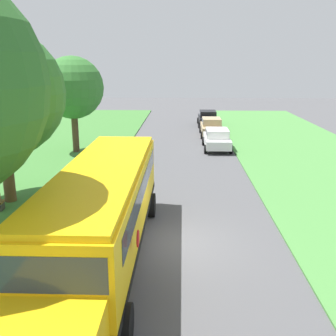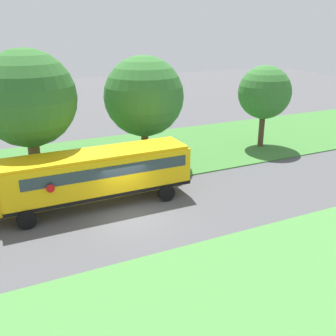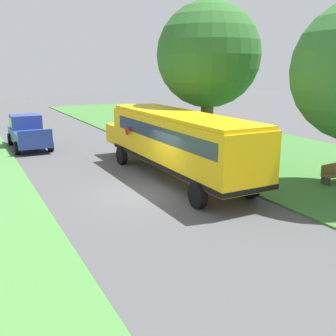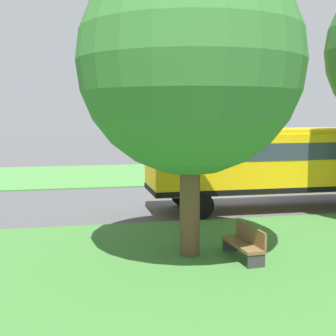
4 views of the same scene
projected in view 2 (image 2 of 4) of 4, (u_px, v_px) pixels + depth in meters
name	position (u px, v px, depth m)	size (l,w,h in m)	color
ground_plane	(132.00, 217.00, 21.36)	(120.00, 120.00, 0.00)	#4C4C4F
grass_verge	(85.00, 162.00, 29.81)	(12.00, 80.00, 0.08)	#3D7533
grass_far_side	(224.00, 322.00, 13.73)	(10.00, 80.00, 0.07)	#47843D
school_bus	(93.00, 174.00, 22.10)	(2.85, 12.42, 3.16)	yellow
oak_tree_beside_bus	(28.00, 98.00, 22.57)	(5.65, 5.65, 8.66)	brown
oak_tree_roadside_mid	(142.00, 98.00, 27.94)	(5.69, 5.69, 7.89)	brown
oak_tree_far_end	(265.00, 92.00, 31.94)	(4.33, 4.33, 6.80)	#4C3826
park_bench	(126.00, 157.00, 29.41)	(1.64, 0.63, 0.92)	brown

